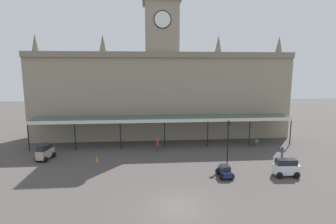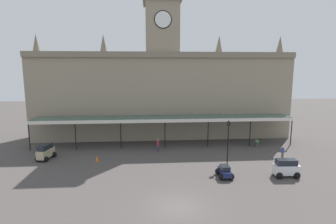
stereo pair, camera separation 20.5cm
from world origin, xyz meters
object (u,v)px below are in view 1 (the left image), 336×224
traffic_cone (97,159)px  planter_forecourt_centre (256,143)px  pedestrian_crossing_forecourt (282,152)px  pedestrian_near_entrance (158,144)px  car_white_van (286,169)px  car_beige_van (45,153)px  car_navy_sedan (225,172)px  victorian_lamppost (228,137)px

traffic_cone → planter_forecourt_centre: bearing=12.3°
pedestrian_crossing_forecourt → planter_forecourt_centre: (-0.78, 5.45, -0.42)m
pedestrian_near_entrance → traffic_cone: size_ratio=2.41×
car_white_van → traffic_cone: (-19.29, 5.74, -0.46)m
car_white_van → car_beige_van: same height
traffic_cone → planter_forecourt_centre: planter_forecourt_centre is taller
car_navy_sedan → car_beige_van: size_ratio=0.81×
car_white_van → traffic_cone: 20.13m
victorian_lamppost → pedestrian_near_entrance: bearing=144.2°
traffic_cone → planter_forecourt_centre: size_ratio=0.72×
pedestrian_crossing_forecourt → traffic_cone: 21.44m
car_navy_sedan → victorian_lamppost: 4.35m
traffic_cone → pedestrian_near_entrance: bearing=24.7°
car_navy_sedan → pedestrian_near_entrance: 10.63m
victorian_lamppost → car_navy_sedan: bearing=-110.9°
car_beige_van → pedestrian_crossing_forecourt: car_beige_van is taller
victorian_lamppost → traffic_cone: size_ratio=7.19×
traffic_cone → planter_forecourt_centre: 21.12m
victorian_lamppost → car_beige_van: bearing=170.8°
victorian_lamppost → planter_forecourt_centre: (6.11, 6.61, -2.60)m
pedestrian_near_entrance → pedestrian_crossing_forecourt: same height
car_white_van → pedestrian_crossing_forecourt: 5.24m
car_navy_sedan → car_white_van: (6.01, -0.37, 0.30)m
car_beige_van → victorian_lamppost: size_ratio=0.51×
victorian_lamppost → planter_forecourt_centre: 9.37m
car_navy_sedan → victorian_lamppost: bearing=69.1°
car_navy_sedan → planter_forecourt_centre: size_ratio=2.14×
pedestrian_crossing_forecourt → planter_forecourt_centre: bearing=98.2°
car_navy_sedan → pedestrian_near_entrance: bearing=125.7°
car_beige_van → planter_forecourt_centre: car_beige_van is taller
pedestrian_near_entrance → planter_forecourt_centre: pedestrian_near_entrance is taller
car_beige_van → pedestrian_near_entrance: car_beige_van is taller
car_navy_sedan → pedestrian_near_entrance: pedestrian_near_entrance is taller
pedestrian_near_entrance → pedestrian_crossing_forecourt: 14.94m
car_beige_van → planter_forecourt_centre: (26.73, 3.28, -0.32)m
car_navy_sedan → traffic_cone: car_navy_sedan is taller
pedestrian_crossing_forecourt → pedestrian_near_entrance: bearing=163.6°
planter_forecourt_centre → victorian_lamppost: bearing=-132.8°
car_navy_sedan → pedestrian_near_entrance: size_ratio=1.23×
traffic_cone → car_white_van: bearing=-16.6°
pedestrian_near_entrance → victorian_lamppost: size_ratio=0.34×
car_beige_van → planter_forecourt_centre: bearing=7.0°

